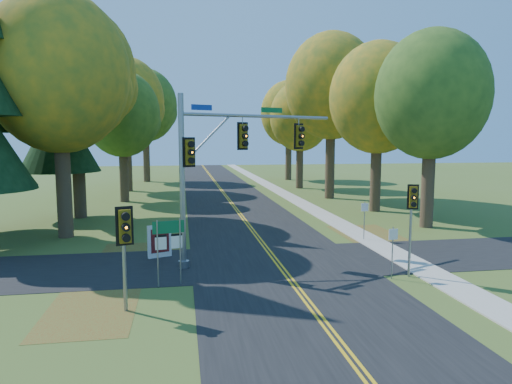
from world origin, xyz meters
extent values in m
plane|color=#445A1F|center=(0.00, 0.00, 0.00)|extent=(160.00, 160.00, 0.00)
cube|color=black|center=(0.00, 0.00, 0.01)|extent=(8.00, 160.00, 0.02)
cube|color=black|center=(0.00, 2.00, 0.01)|extent=(60.00, 6.00, 0.02)
cube|color=gold|center=(-0.10, 0.00, 0.03)|extent=(0.10, 160.00, 0.01)
cube|color=gold|center=(0.10, 0.00, 0.03)|extent=(0.10, 160.00, 0.01)
cube|color=#9E998E|center=(6.20, 0.00, 0.03)|extent=(1.60, 160.00, 0.06)
cube|color=brown|center=(-6.50, 4.00, 0.01)|extent=(4.00, 6.00, 0.00)
cube|color=brown|center=(6.80, 6.00, 0.01)|extent=(3.50, 8.00, 0.00)
cube|color=brown|center=(-7.50, -3.00, 0.01)|extent=(3.00, 5.00, 0.00)
cylinder|color=#38281C|center=(-11.20, 9.30, 3.38)|extent=(0.86, 0.86, 6.75)
ellipsoid|color=#C28719|center=(-11.20, 9.30, 9.55)|extent=(8.00, 8.00, 9.20)
sphere|color=#C28719|center=(-9.60, 10.50, 8.75)|extent=(4.80, 4.80, 4.80)
sphere|color=#C28719|center=(-12.60, 8.50, 10.35)|extent=(4.40, 4.40, 4.40)
cylinder|color=#38281C|center=(11.50, 8.70, 3.04)|extent=(0.83, 0.83, 6.08)
ellipsoid|color=#4D7023|center=(11.50, 8.70, 8.60)|extent=(7.20, 7.20, 8.28)
sphere|color=#4D7023|center=(12.94, 9.78, 7.88)|extent=(4.32, 4.32, 4.32)
sphere|color=#4D7023|center=(10.24, 7.98, 9.32)|extent=(3.96, 3.96, 3.96)
cylinder|color=#38281C|center=(-11.80, 16.20, 3.71)|extent=(0.89, 0.89, 7.42)
ellipsoid|color=#C28719|center=(-11.80, 16.20, 10.43)|extent=(8.60, 8.60, 9.89)
sphere|color=#C28719|center=(-10.08, 17.49, 9.57)|extent=(5.16, 5.16, 5.16)
sphere|color=#C28719|center=(-13.30, 15.34, 11.29)|extent=(4.73, 4.73, 4.73)
cylinder|color=#38281C|center=(10.90, 15.50, 3.15)|extent=(0.84, 0.84, 6.30)
ellipsoid|color=#C28719|center=(10.90, 15.50, 8.96)|extent=(7.60, 7.60, 8.74)
sphere|color=#C28719|center=(12.42, 16.64, 8.20)|extent=(4.56, 4.56, 4.56)
sphere|color=#C28719|center=(9.57, 14.74, 9.72)|extent=(4.18, 4.18, 4.18)
cylinder|color=#38281C|center=(-9.60, 24.40, 2.81)|extent=(0.81, 0.81, 5.62)
ellipsoid|color=#4D7023|center=(-9.60, 24.40, 8.00)|extent=(6.80, 6.80, 7.82)
sphere|color=#4D7023|center=(-8.24, 25.42, 7.33)|extent=(4.08, 4.08, 4.08)
sphere|color=#4D7023|center=(-10.79, 23.72, 8.69)|extent=(3.74, 3.74, 3.74)
cylinder|color=#38281C|center=(9.80, 23.60, 3.83)|extent=(0.90, 0.90, 7.65)
ellipsoid|color=#C28719|center=(9.80, 23.60, 10.73)|extent=(8.80, 8.80, 10.12)
sphere|color=#C28719|center=(11.56, 24.92, 9.85)|extent=(5.28, 5.28, 5.28)
sphere|color=#C28719|center=(8.26, 22.72, 11.61)|extent=(4.84, 4.84, 4.84)
cylinder|color=#38281C|center=(-10.20, 33.10, 3.49)|extent=(0.87, 0.87, 6.98)
ellipsoid|color=#C28719|center=(-10.20, 33.10, 9.85)|extent=(8.20, 8.20, 9.43)
sphere|color=#C28719|center=(-8.56, 34.33, 9.03)|extent=(4.92, 4.92, 4.92)
sphere|color=#C28719|center=(-11.63, 32.28, 10.67)|extent=(4.51, 4.51, 4.51)
cylinder|color=#38281C|center=(9.20, 32.80, 2.93)|extent=(0.82, 0.82, 5.85)
ellipsoid|color=#C28719|center=(9.20, 32.80, 8.30)|extent=(7.00, 7.00, 8.05)
sphere|color=#C28719|center=(10.60, 33.85, 7.60)|extent=(4.20, 4.20, 4.20)
sphere|color=#C28719|center=(7.97, 32.10, 9.00)|extent=(3.85, 3.85, 3.85)
cylinder|color=#38281C|center=(-9.00, 44.00, 3.60)|extent=(0.88, 0.88, 7.20)
ellipsoid|color=#4D7023|center=(-9.00, 44.00, 10.14)|extent=(8.40, 8.40, 9.66)
sphere|color=#4D7023|center=(-7.32, 45.26, 9.30)|extent=(5.04, 5.04, 5.04)
sphere|color=#4D7023|center=(-10.47, 43.16, 10.98)|extent=(4.62, 4.62, 4.62)
cylinder|color=#38281C|center=(10.40, 43.50, 3.26)|extent=(0.85, 0.85, 6.53)
ellipsoid|color=#C28719|center=(10.40, 43.50, 9.26)|extent=(7.80, 7.80, 8.97)
sphere|color=#C28719|center=(11.96, 44.67, 8.47)|extent=(4.68, 4.68, 4.68)
sphere|color=#C28719|center=(9.04, 42.72, 10.04)|extent=(4.29, 4.29, 4.29)
cylinder|color=#38281C|center=(-13.00, 16.00, 1.71)|extent=(0.50, 0.50, 3.42)
cone|color=black|center=(-13.00, 16.00, 6.15)|extent=(5.60, 5.60, 5.45)
cone|color=black|center=(-13.00, 16.00, 10.04)|extent=(4.57, 4.57, 5.45)
cone|color=black|center=(-13.00, 16.00, 13.94)|extent=(3.55, 3.55, 5.45)
cylinder|color=gray|center=(-4.35, 1.61, 3.89)|extent=(0.24, 0.24, 7.77)
cylinder|color=gray|center=(-4.35, 1.61, 0.17)|extent=(0.49, 0.49, 0.33)
cylinder|color=gray|center=(-0.51, 3.24, 6.88)|extent=(7.73, 3.40, 0.16)
cylinder|color=gray|center=(-3.22, 2.09, 5.77)|extent=(2.35, 1.07, 2.29)
cylinder|color=gray|center=(-1.48, 2.83, 6.68)|extent=(0.04, 0.04, 0.40)
cube|color=#72590C|center=(-1.48, 2.83, 5.93)|extent=(0.48, 0.45, 1.11)
cube|color=black|center=(-1.48, 2.83, 5.93)|extent=(0.54, 0.26, 1.31)
sphere|color=orange|center=(-1.38, 2.59, 5.93)|extent=(0.20, 0.20, 0.20)
cylinder|color=black|center=(-1.38, 2.59, 6.28)|extent=(0.31, 0.27, 0.27)
cylinder|color=black|center=(-1.38, 2.59, 5.93)|extent=(0.31, 0.27, 0.27)
cylinder|color=black|center=(-1.38, 2.59, 5.57)|extent=(0.31, 0.27, 0.27)
cylinder|color=gray|center=(1.58, 4.13, 6.68)|extent=(0.04, 0.04, 0.40)
cube|color=#72590C|center=(1.58, 4.13, 5.93)|extent=(0.48, 0.45, 1.11)
cube|color=black|center=(1.58, 4.13, 5.93)|extent=(0.54, 0.26, 1.31)
sphere|color=orange|center=(1.68, 3.89, 5.93)|extent=(0.20, 0.20, 0.20)
cylinder|color=black|center=(1.68, 3.89, 6.28)|extent=(0.31, 0.27, 0.27)
cylinder|color=black|center=(1.68, 3.89, 5.93)|extent=(0.31, 0.27, 0.27)
cylinder|color=black|center=(1.68, 3.89, 5.57)|extent=(0.31, 0.27, 0.27)
cube|color=#72590C|center=(-4.03, 1.57, 5.22)|extent=(0.48, 0.45, 1.11)
cube|color=black|center=(-4.03, 1.57, 5.22)|extent=(0.54, 0.26, 1.31)
sphere|color=orange|center=(-3.93, 1.33, 5.22)|extent=(0.20, 0.20, 0.20)
cylinder|color=black|center=(-3.93, 1.33, 5.57)|extent=(0.31, 0.27, 0.27)
cylinder|color=black|center=(-3.93, 1.33, 5.22)|extent=(0.31, 0.27, 0.27)
cylinder|color=black|center=(-3.93, 1.33, 4.86)|extent=(0.31, 0.27, 0.27)
cube|color=navy|center=(-3.43, 2.00, 7.19)|extent=(0.94, 0.43, 0.24)
cube|color=#0C5926|center=(0.05, 3.48, 7.19)|extent=(1.14, 0.52, 0.24)
cylinder|color=gray|center=(5.06, -1.23, 1.94)|extent=(0.11, 0.11, 3.87)
cube|color=#72590C|center=(5.01, -1.42, 3.43)|extent=(0.36, 0.34, 0.88)
cube|color=black|center=(5.01, -1.42, 3.43)|extent=(0.45, 0.15, 1.04)
sphere|color=orange|center=(4.95, -1.61, 3.43)|extent=(0.16, 0.16, 0.16)
cylinder|color=black|center=(4.95, -1.61, 3.71)|extent=(0.24, 0.19, 0.21)
cylinder|color=black|center=(4.95, -1.61, 3.43)|extent=(0.24, 0.19, 0.21)
cylinder|color=black|center=(4.95, -1.61, 3.15)|extent=(0.24, 0.19, 0.21)
cylinder|color=gray|center=(-6.32, -3.28, 1.77)|extent=(0.13, 0.13, 3.53)
cube|color=#72590C|center=(-6.25, -3.51, 2.98)|extent=(0.46, 0.43, 1.10)
cube|color=black|center=(-6.25, -3.51, 2.98)|extent=(0.56, 0.20, 1.30)
sphere|color=orange|center=(-6.17, -3.75, 2.98)|extent=(0.20, 0.20, 0.20)
cylinder|color=black|center=(-6.17, -3.75, 3.33)|extent=(0.31, 0.25, 0.26)
cylinder|color=black|center=(-6.17, -3.75, 2.98)|extent=(0.31, 0.25, 0.26)
cylinder|color=black|center=(-6.17, -3.75, 2.63)|extent=(0.31, 0.25, 0.26)
cylinder|color=gray|center=(-5.34, -0.94, 1.34)|extent=(0.05, 0.05, 2.68)
cylinder|color=gray|center=(-4.47, -0.74, 1.34)|extent=(0.05, 0.05, 2.68)
cube|color=#0D5B2F|center=(-4.91, -0.81, 2.37)|extent=(1.23, 0.31, 0.49)
cube|color=silver|center=(-4.91, -0.81, 2.37)|extent=(1.05, 0.24, 0.07)
cube|color=silver|center=(-5.22, -0.88, 1.74)|extent=(0.44, 0.13, 0.49)
cube|color=black|center=(-5.22, -0.88, 2.04)|extent=(0.44, 0.10, 0.09)
cube|color=silver|center=(-4.61, -0.74, 1.74)|extent=(0.44, 0.13, 0.49)
cube|color=black|center=(-4.61, -0.74, 2.04)|extent=(0.44, 0.10, 0.09)
cube|color=silver|center=(-5.50, 3.64, 0.81)|extent=(1.15, 0.58, 1.62)
cube|color=maroon|center=(-5.47, 3.56, 0.86)|extent=(0.85, 0.35, 1.17)
cube|color=silver|center=(-5.92, 3.48, 0.14)|extent=(0.09, 0.09, 0.27)
cube|color=silver|center=(-5.08, 3.81, 0.14)|extent=(0.09, 0.09, 0.27)
cylinder|color=gray|center=(5.92, 5.68, 1.11)|extent=(0.05, 0.05, 2.21)
cube|color=silver|center=(5.92, 5.66, 1.91)|extent=(0.42, 0.04, 0.45)
cylinder|color=gray|center=(4.20, -1.41, 1.10)|extent=(0.05, 0.05, 2.20)
cube|color=silver|center=(4.20, -1.43, 1.90)|extent=(0.42, 0.09, 0.45)
cylinder|color=gray|center=(-7.66, 5.99, 1.02)|extent=(0.05, 0.05, 2.04)
cube|color=white|center=(-7.66, 5.98, 1.76)|extent=(0.38, 0.15, 0.42)
camera|label=1|loc=(-4.35, -18.71, 5.84)|focal=32.00mm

